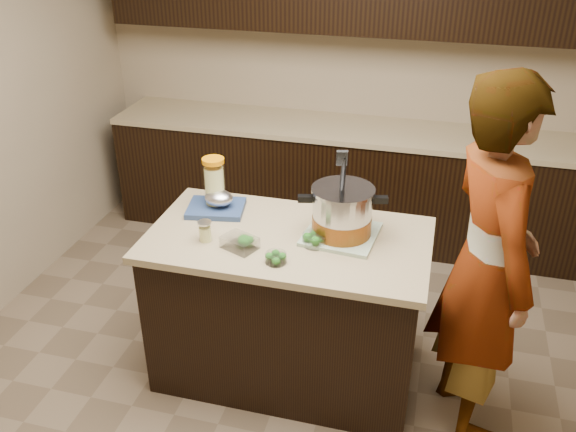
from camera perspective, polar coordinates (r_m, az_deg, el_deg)
name	(u,v)px	position (r m, az deg, el deg)	size (l,w,h in m)	color
ground_plane	(288,369)	(3.69, 0.00, -14.09)	(4.00, 4.00, 0.00)	brown
room_shell	(288,81)	(2.82, 0.00, 12.49)	(4.04, 4.04, 2.72)	tan
back_cabinets	(347,119)	(4.68, 5.50, 8.98)	(3.60, 0.63, 2.33)	black
island	(288,306)	(3.40, 0.00, -8.45)	(1.46, 0.81, 0.90)	black
dish_towel	(341,234)	(3.16, 4.99, -1.71)	(0.36, 0.36, 0.02)	#5C885C
stock_pot	(342,214)	(3.10, 5.08, 0.16)	(0.45, 0.39, 0.46)	#B7B7BC
lemonade_pitcher	(215,185)	(3.39, -6.89, 2.85)	(0.16, 0.16, 0.29)	#D1D280
mason_jar	(205,232)	(3.12, -7.76, -1.45)	(0.08, 0.08, 0.12)	#D1D280
broccoli_tub_left	(315,240)	(3.07, 2.53, -2.24)	(0.13, 0.13, 0.06)	silver
broccoli_tub_right	(276,258)	(2.93, -1.14, -3.98)	(0.10, 0.10, 0.05)	silver
broccoli_tub_rect	(240,243)	(3.05, -4.54, -2.55)	(0.20, 0.18, 0.06)	silver
blue_tray	(217,204)	(3.40, -6.63, 1.08)	(0.35, 0.30, 0.12)	navy
person	(486,267)	(2.99, 18.08, -4.56)	(0.68, 0.45, 1.87)	gray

